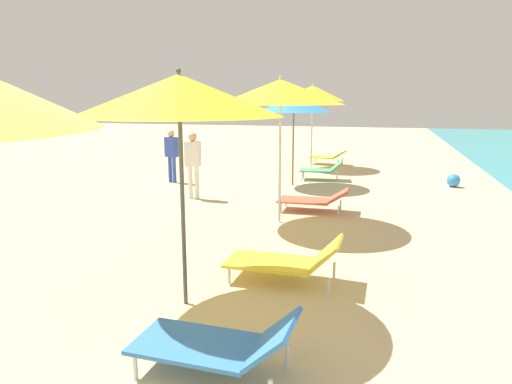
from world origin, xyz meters
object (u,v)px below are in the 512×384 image
object	(u,v)px
umbrella_fourth	(294,104)
person_walking_near	(172,151)
lounger_farthest_shoreside	(328,156)
person_walking_mid	(193,159)
umbrella_second	(179,96)
lounger_second_shoreside	(286,260)
beach_ball	(453,180)
lounger_fourth_shoreside	(322,169)
lounger_second_inland	(217,343)
lounger_third_shoreside	(314,199)
umbrella_farthest	(313,93)
umbrella_third	(281,92)

from	to	relation	value
umbrella_fourth	person_walking_near	size ratio (longest dim) A/B	1.66
lounger_farthest_shoreside	person_walking_mid	distance (m)	7.42
lounger_farthest_shoreside	umbrella_second	bearing A→B (deg)	99.73
umbrella_second	lounger_second_shoreside	xyz separation A→B (m)	(1.03, 1.00, -2.16)
umbrella_second	beach_ball	world-z (taller)	umbrella_second
umbrella_second	lounger_fourth_shoreside	size ratio (longest dim) A/B	2.07
lounger_farthest_shoreside	beach_ball	size ratio (longest dim) A/B	3.90
lounger_second_inland	lounger_third_shoreside	xyz separation A→B (m)	(-0.10, 6.34, -0.04)
umbrella_farthest	beach_ball	xyz separation A→B (m)	(4.43, -2.62, -2.43)
lounger_second_inland	beach_ball	world-z (taller)	lounger_second_inland
umbrella_second	lounger_farthest_shoreside	size ratio (longest dim) A/B	1.92
lounger_fourth_shoreside	lounger_farthest_shoreside	bearing A→B (deg)	-92.95
person_walking_near	lounger_fourth_shoreside	bearing A→B (deg)	-50.40
lounger_third_shoreside	person_walking_near	xyz separation A→B (m)	(-4.58, 2.46, 0.65)
lounger_second_inland	umbrella_fourth	distance (m)	9.60
lounger_second_shoreside	umbrella_fourth	bearing A→B (deg)	-78.87
lounger_second_inland	umbrella_fourth	bearing A→B (deg)	-80.99
umbrella_farthest	lounger_second_shoreside	bearing A→B (deg)	-82.82
lounger_second_shoreside	lounger_second_inland	world-z (taller)	lounger_second_shoreside
lounger_fourth_shoreside	umbrella_fourth	bearing A→B (deg)	51.73
umbrella_fourth	person_walking_mid	world-z (taller)	umbrella_fourth
person_walking_near	beach_ball	distance (m)	8.08
lounger_second_inland	person_walking_near	distance (m)	9.99
umbrella_third	person_walking_mid	bearing A→B (deg)	147.58
lounger_fourth_shoreside	umbrella_third	bearing A→B (deg)	81.72
lounger_second_shoreside	umbrella_third	xyz separation A→B (m)	(-0.77, 2.97, 2.25)
beach_ball	umbrella_farthest	bearing A→B (deg)	149.42
lounger_second_shoreside	lounger_fourth_shoreside	distance (m)	8.16
umbrella_fourth	umbrella_farthest	bearing A→B (deg)	90.49
lounger_third_shoreside	umbrella_farthest	size ratio (longest dim) A/B	0.52
umbrella_third	lounger_farthest_shoreside	world-z (taller)	umbrella_third
person_walking_near	lounger_second_shoreside	bearing A→B (deg)	-125.11
lounger_second_inland	person_walking_near	world-z (taller)	person_walking_near
lounger_fourth_shoreside	person_walking_mid	world-z (taller)	person_walking_mid
lounger_farthest_shoreside	umbrella_fourth	bearing A→B (deg)	94.78
lounger_second_inland	lounger_farthest_shoreside	size ratio (longest dim) A/B	1.03
lounger_second_inland	umbrella_third	bearing A→B (deg)	-81.26
lounger_third_shoreside	umbrella_third	bearing A→B (deg)	62.94
lounger_second_shoreside	person_walking_mid	size ratio (longest dim) A/B	0.94
umbrella_fourth	person_walking_mid	distance (m)	3.42
umbrella_fourth	umbrella_second	bearing A→B (deg)	-88.02
lounger_farthest_shoreside	beach_ball	distance (m)	5.32
person_walking_near	umbrella_farthest	bearing A→B (deg)	-22.04
umbrella_third	umbrella_farthest	size ratio (longest dim) A/B	0.97
umbrella_third	person_walking_near	distance (m)	5.62
lounger_second_inland	umbrella_third	size ratio (longest dim) A/B	0.52
lounger_second_shoreside	umbrella_fourth	xyz separation A→B (m)	(-1.30, 7.04, 1.98)
lounger_second_inland	person_walking_mid	size ratio (longest dim) A/B	0.90
umbrella_second	person_walking_mid	size ratio (longest dim) A/B	1.68
umbrella_farthest	beach_ball	bearing A→B (deg)	-30.58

